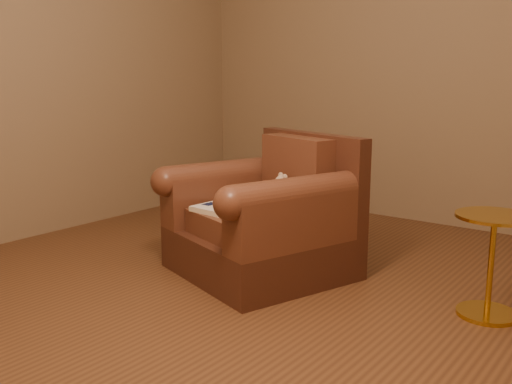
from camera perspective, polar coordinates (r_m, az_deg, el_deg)
The scene contains 5 objects.
floor at distance 3.12m, azimuth 1.05°, elevation -9.95°, with size 4.00×4.00×0.00m, color brown.
armchair at distance 3.34m, azimuth 1.02°, elevation -2.85°, with size 1.12×1.09×0.81m.
teddy_bear at distance 3.33m, azimuth 2.33°, elevation -0.23°, with size 0.15×0.17×0.21m.
guidebook at distance 3.21m, azimuth -2.90°, elevation -1.82°, with size 0.40×0.26×0.03m.
side_table at distance 2.95m, azimuth 22.45°, elevation -6.49°, with size 0.36×0.36×0.50m.
Camera 1 is at (1.71, -2.35, 1.13)m, focal length 40.00 mm.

